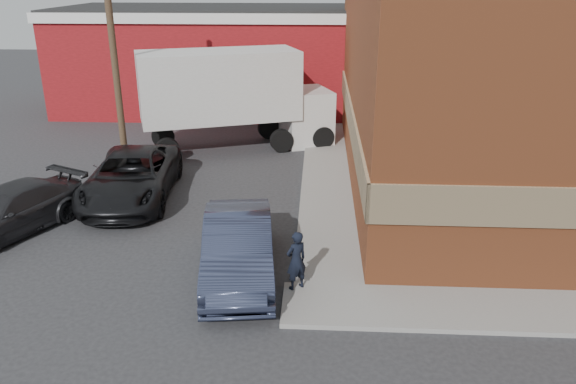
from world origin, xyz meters
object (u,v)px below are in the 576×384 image
(utility_pole, at_px, (113,47))
(sedan, at_px, (238,247))
(man, at_px, (296,260))
(suv_a, at_px, (132,176))
(box_truck, at_px, (239,93))
(warehouse, at_px, (209,58))
(brick_building, at_px, (548,51))
(suv_b, at_px, (9,211))

(utility_pole, bearing_deg, sedan, -55.77)
(man, bearing_deg, suv_a, -79.81)
(suv_a, relative_size, box_truck, 0.65)
(warehouse, xyz_separation_m, man, (5.80, -20.25, -1.94))
(sedan, bearing_deg, brick_building, 32.59)
(man, distance_m, sedan, 1.69)
(brick_building, distance_m, box_truck, 12.24)
(sedan, bearing_deg, box_truck, 90.35)
(suv_a, bearing_deg, brick_building, 8.46)
(sedan, xyz_separation_m, suv_b, (-7.19, 2.17, -0.11))
(suv_a, bearing_deg, utility_pole, 107.48)
(box_truck, bearing_deg, suv_a, -134.48)
(man, bearing_deg, utility_pole, -86.90)
(man, bearing_deg, warehouse, -109.20)
(suv_b, bearing_deg, brick_building, 45.76)
(brick_building, height_order, suv_b, brick_building)
(utility_pole, distance_m, box_truck, 5.61)
(utility_pole, relative_size, suv_a, 1.53)
(warehouse, xyz_separation_m, sedan, (4.28, -19.50, -2.00))
(warehouse, bearing_deg, brick_building, -37.20)
(box_truck, bearing_deg, sedan, -102.10)
(warehouse, distance_m, utility_pole, 11.27)
(suv_a, height_order, suv_b, suv_a)
(utility_pole, bearing_deg, brick_building, -0.02)
(warehouse, bearing_deg, utility_pole, -97.77)
(sedan, relative_size, suv_a, 0.84)
(brick_building, xyz_separation_m, warehouse, (-14.50, 11.00, -1.87))
(utility_pole, relative_size, box_truck, 0.99)
(suv_a, distance_m, box_truck, 7.08)
(warehouse, relative_size, sedan, 3.32)
(warehouse, distance_m, suv_a, 14.56)
(man, distance_m, box_truck, 12.54)
(warehouse, relative_size, man, 10.77)
(utility_pole, height_order, box_truck, utility_pole)
(man, bearing_deg, brick_building, -168.43)
(utility_pole, relative_size, man, 5.95)
(utility_pole, bearing_deg, suv_b, -102.55)
(warehouse, bearing_deg, sedan, -77.61)
(warehouse, bearing_deg, suv_a, -90.41)
(warehouse, height_order, box_truck, warehouse)
(brick_building, xyz_separation_m, suv_b, (-17.41, -6.33, -3.98))
(man, relative_size, suv_b, 0.31)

